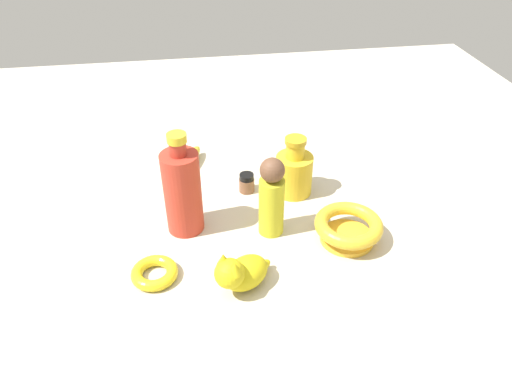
{
  "coord_description": "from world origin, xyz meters",
  "views": [
    {
      "loc": [
        -0.13,
        -0.84,
        0.67
      ],
      "look_at": [
        0.0,
        0.0,
        0.05
      ],
      "focal_mm": 33.45,
      "sensor_mm": 36.0,
      "label": 1
    }
  ],
  "objects": [
    {
      "name": "nail_polish_jar",
      "position": [
        -0.01,
        0.08,
        0.02
      ],
      "size": [
        0.04,
        0.04,
        0.05
      ],
      "color": "brown",
      "rests_on": "ground"
    },
    {
      "name": "bottle_short",
      "position": [
        0.1,
        0.06,
        0.06
      ],
      "size": [
        0.09,
        0.09,
        0.15
      ],
      "color": "gold",
      "rests_on": "ground"
    },
    {
      "name": "bottle_tall",
      "position": [
        -0.16,
        -0.03,
        0.1
      ],
      "size": [
        0.08,
        0.08,
        0.23
      ],
      "color": "#B33223",
      "rests_on": "ground"
    },
    {
      "name": "banana",
      "position": [
        -0.16,
        0.19,
        0.02
      ],
      "size": [
        0.12,
        0.19,
        0.04
      ],
      "primitive_type": "ellipsoid",
      "rotation": [
        0.0,
        0.0,
        1.1
      ],
      "color": "gold",
      "rests_on": "ground"
    },
    {
      "name": "cat_figurine",
      "position": [
        -0.06,
        -0.22,
        0.04
      ],
      "size": [
        0.12,
        0.11,
        0.09
      ],
      "color": "gold",
      "rests_on": "ground"
    },
    {
      "name": "ground",
      "position": [
        0.0,
        0.0,
        0.0
      ],
      "size": [
        2.0,
        2.0,
        0.0
      ],
      "primitive_type": "plane",
      "color": "#BCB29E"
    },
    {
      "name": "bangle",
      "position": [
        -0.22,
        -0.17,
        0.01
      ],
      "size": [
        0.09,
        0.09,
        0.02
      ],
      "primitive_type": "torus",
      "color": "yellow",
      "rests_on": "ground"
    },
    {
      "name": "person_figure_adult",
      "position": [
        0.02,
        -0.07,
        0.09
      ],
      "size": [
        0.07,
        0.07,
        0.18
      ],
      "color": "gold",
      "rests_on": "ground"
    },
    {
      "name": "bowl",
      "position": [
        0.17,
        -0.13,
        0.03
      ],
      "size": [
        0.14,
        0.14,
        0.05
      ],
      "color": "gold",
      "rests_on": "ground"
    }
  ]
}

